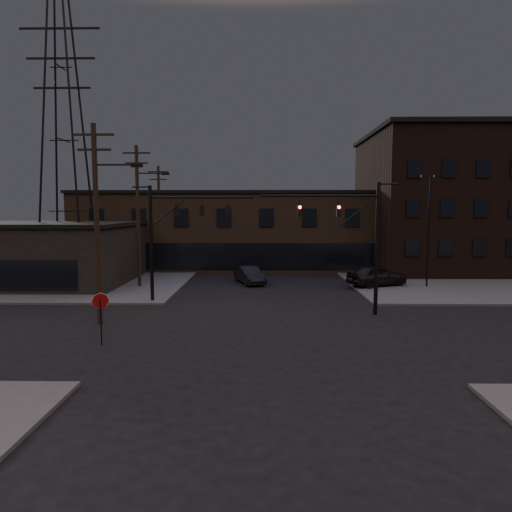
{
  "coord_description": "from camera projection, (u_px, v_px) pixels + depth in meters",
  "views": [
    {
      "loc": [
        -0.38,
        -22.93,
        6.36
      ],
      "look_at": [
        -0.8,
        5.32,
        3.5
      ],
      "focal_mm": 32.0,
      "sensor_mm": 36.0,
      "label": 1
    }
  ],
  "objects": [
    {
      "name": "parked_car_lot_a",
      "position": [
        377.0,
        275.0,
        37.39
      ],
      "size": [
        5.45,
        3.89,
        1.72
      ],
      "primitive_type": "imported",
      "rotation": [
        0.0,
        0.0,
        1.98
      ],
      "color": "black",
      "rests_on": "sidewalk_ne"
    },
    {
      "name": "sidewalk_ne",
      "position": [
        489.0,
        274.0,
        45.0
      ],
      "size": [
        30.0,
        30.0,
        0.15
      ],
      "primitive_type": "cube",
      "color": "#474744",
      "rests_on": "ground"
    },
    {
      "name": "lot_light_a",
      "position": [
        429.0,
        221.0,
        36.63
      ],
      "size": [
        1.5,
        0.28,
        9.14
      ],
      "color": "black",
      "rests_on": "ground"
    },
    {
      "name": "transmission_tower",
      "position": [
        64.0,
        140.0,
        40.36
      ],
      "size": [
        7.0,
        7.0,
        25.0
      ],
      "primitive_type": null,
      "color": "black",
      "rests_on": "ground"
    },
    {
      "name": "building_row",
      "position": [
        266.0,
        231.0,
        50.9
      ],
      "size": [
        40.0,
        12.0,
        8.0
      ],
      "primitive_type": "cube",
      "color": "#4C3928",
      "rests_on": "ground"
    },
    {
      "name": "lot_light_b",
      "position": [
        475.0,
        219.0,
        41.51
      ],
      "size": [
        1.5,
        0.28,
        9.14
      ],
      "color": "black",
      "rests_on": "ground"
    },
    {
      "name": "utility_pole_far",
      "position": [
        159.0,
        215.0,
        48.9
      ],
      "size": [
        2.2,
        0.28,
        11.0
      ],
      "color": "black",
      "rests_on": "ground"
    },
    {
      "name": "building_right",
      "position": [
        474.0,
        204.0,
        48.28
      ],
      "size": [
        22.0,
        16.0,
        14.0
      ],
      "primitive_type": "cube",
      "color": "black",
      "rests_on": "ground"
    },
    {
      "name": "utility_pole_near",
      "position": [
        98.0,
        219.0,
        24.98
      ],
      "size": [
        3.7,
        0.28,
        11.0
      ],
      "color": "black",
      "rests_on": "ground"
    },
    {
      "name": "building_left",
      "position": [
        36.0,
        255.0,
        39.4
      ],
      "size": [
        16.0,
        12.0,
        5.0
      ],
      "primitive_type": "cube",
      "color": "black",
      "rests_on": "ground"
    },
    {
      "name": "traffic_signal_near",
      "position": [
        358.0,
        234.0,
        27.35
      ],
      "size": [
        7.12,
        0.24,
        8.0
      ],
      "color": "black",
      "rests_on": "ground"
    },
    {
      "name": "traffic_signal_far",
      "position": [
        170.0,
        230.0,
        31.0
      ],
      "size": [
        7.12,
        0.24,
        8.0
      ],
      "color": "black",
      "rests_on": "ground"
    },
    {
      "name": "utility_pole_mid",
      "position": [
        139.0,
        213.0,
        36.91
      ],
      "size": [
        3.7,
        0.28,
        11.5
      ],
      "color": "black",
      "rests_on": "ground"
    },
    {
      "name": "ground",
      "position": [
        270.0,
        334.0,
        23.45
      ],
      "size": [
        140.0,
        140.0,
        0.0
      ],
      "primitive_type": "plane",
      "color": "black",
      "rests_on": "ground"
    },
    {
      "name": "sidewalk_nw",
      "position": [
        47.0,
        273.0,
        45.65
      ],
      "size": [
        30.0,
        30.0,
        0.15
      ],
      "primitive_type": "cube",
      "color": "#474744",
      "rests_on": "ground"
    },
    {
      "name": "stop_sign",
      "position": [
        101.0,
        306.0,
        21.4
      ],
      "size": [
        0.72,
        0.33,
        2.48
      ],
      "color": "black",
      "rests_on": "ground"
    },
    {
      "name": "car_crossing",
      "position": [
        249.0,
        275.0,
        39.45
      ],
      "size": [
        3.04,
        4.81,
        1.5
      ],
      "primitive_type": "imported",
      "rotation": [
        0.0,
        0.0,
        0.35
      ],
      "color": "black",
      "rests_on": "ground"
    },
    {
      "name": "parked_car_lot_b",
      "position": [
        497.0,
        268.0,
        43.16
      ],
      "size": [
        5.16,
        2.38,
        1.46
      ],
      "primitive_type": "imported",
      "rotation": [
        0.0,
        0.0,
        1.64
      ],
      "color": "#B8B7BA",
      "rests_on": "sidewalk_ne"
    }
  ]
}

